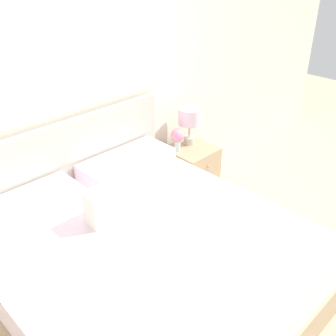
# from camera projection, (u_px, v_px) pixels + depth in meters

# --- Properties ---
(ground_plane) EXTENTS (12.00, 12.00, 0.00)m
(ground_plane) POSITION_uv_depth(u_px,v_px,m) (73.00, 237.00, 3.46)
(ground_plane) COLOR #CCB28E
(wall_back) EXTENTS (8.00, 0.06, 2.60)m
(wall_back) POSITION_uv_depth(u_px,v_px,m) (47.00, 93.00, 2.85)
(wall_back) COLOR silver
(wall_back) RESTS_ON ground_plane
(bed) EXTENTS (1.90, 2.00, 1.08)m
(bed) POSITION_uv_depth(u_px,v_px,m) (142.00, 263.00, 2.73)
(bed) COLOR tan
(bed) RESTS_ON ground_plane
(nightstand) EXTENTS (0.42, 0.46, 0.51)m
(nightstand) POSITION_uv_depth(u_px,v_px,m) (191.00, 171.00, 3.95)
(nightstand) COLOR tan
(nightstand) RESTS_ON ground_plane
(table_lamp) EXTENTS (0.23, 0.23, 0.37)m
(table_lamp) POSITION_uv_depth(u_px,v_px,m) (190.00, 118.00, 3.78)
(table_lamp) COLOR beige
(table_lamp) RESTS_ON nightstand
(flower_vase) EXTENTS (0.13, 0.13, 0.22)m
(flower_vase) POSITION_uv_depth(u_px,v_px,m) (178.00, 137.00, 3.72)
(flower_vase) COLOR silver
(flower_vase) RESTS_ON nightstand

